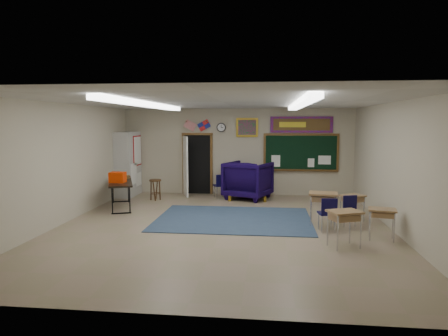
# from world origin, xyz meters

# --- Properties ---
(floor) EXTENTS (9.00, 9.00, 0.00)m
(floor) POSITION_xyz_m (0.00, 0.00, 0.00)
(floor) COLOR #88755E
(floor) RESTS_ON ground
(back_wall) EXTENTS (8.00, 0.04, 3.00)m
(back_wall) POSITION_xyz_m (0.00, 4.50, 1.50)
(back_wall) COLOR #AFA58E
(back_wall) RESTS_ON floor
(front_wall) EXTENTS (8.00, 0.04, 3.00)m
(front_wall) POSITION_xyz_m (0.00, -4.50, 1.50)
(front_wall) COLOR #AFA58E
(front_wall) RESTS_ON floor
(left_wall) EXTENTS (0.04, 9.00, 3.00)m
(left_wall) POSITION_xyz_m (-4.00, 0.00, 1.50)
(left_wall) COLOR #AFA58E
(left_wall) RESTS_ON floor
(right_wall) EXTENTS (0.04, 9.00, 3.00)m
(right_wall) POSITION_xyz_m (4.00, 0.00, 1.50)
(right_wall) COLOR #AFA58E
(right_wall) RESTS_ON floor
(ceiling) EXTENTS (8.00, 9.00, 0.04)m
(ceiling) POSITION_xyz_m (0.00, 0.00, 3.00)
(ceiling) COLOR silver
(ceiling) RESTS_ON back_wall
(area_rug) EXTENTS (4.00, 3.00, 0.02)m
(area_rug) POSITION_xyz_m (0.20, 0.80, 0.01)
(area_rug) COLOR #2D4157
(area_rug) RESTS_ON floor
(fluorescent_strips) EXTENTS (3.86, 6.00, 0.10)m
(fluorescent_strips) POSITION_xyz_m (0.00, 0.00, 2.94)
(fluorescent_strips) COLOR white
(fluorescent_strips) RESTS_ON ceiling
(doorway) EXTENTS (1.10, 0.89, 2.16)m
(doorway) POSITION_xyz_m (-1.50, 4.35, 1.06)
(doorway) COLOR black
(doorway) RESTS_ON back_wall
(chalkboard) EXTENTS (2.55, 0.14, 1.30)m
(chalkboard) POSITION_xyz_m (2.20, 4.46, 1.46)
(chalkboard) COLOR brown
(chalkboard) RESTS_ON back_wall
(bulletin_board) EXTENTS (2.10, 0.05, 0.55)m
(bulletin_board) POSITION_xyz_m (2.20, 4.47, 2.45)
(bulletin_board) COLOR red
(bulletin_board) RESTS_ON back_wall
(framed_art_print) EXTENTS (0.75, 0.05, 0.65)m
(framed_art_print) POSITION_xyz_m (0.35, 4.47, 2.35)
(framed_art_print) COLOR #A4811F
(framed_art_print) RESTS_ON back_wall
(wall_clock) EXTENTS (0.32, 0.05, 0.32)m
(wall_clock) POSITION_xyz_m (-0.55, 4.47, 2.35)
(wall_clock) COLOR black
(wall_clock) RESTS_ON back_wall
(wall_flags) EXTENTS (1.16, 0.06, 0.70)m
(wall_flags) POSITION_xyz_m (-1.40, 4.44, 2.48)
(wall_flags) COLOR red
(wall_flags) RESTS_ON back_wall
(storage_cabinet) EXTENTS (0.59, 1.25, 2.20)m
(storage_cabinet) POSITION_xyz_m (-3.71, 3.85, 1.10)
(storage_cabinet) COLOR #ACACA8
(storage_cabinet) RESTS_ON floor
(wingback_armchair) EXTENTS (1.74, 1.76, 1.25)m
(wingback_armchair) POSITION_xyz_m (0.43, 3.73, 0.62)
(wingback_armchair) COLOR black
(wingback_armchair) RESTS_ON floor
(student_chair_reading) EXTENTS (0.53, 0.53, 0.81)m
(student_chair_reading) POSITION_xyz_m (-0.51, 3.75, 0.40)
(student_chair_reading) COLOR black
(student_chair_reading) RESTS_ON floor
(student_chair_desk_a) EXTENTS (0.45, 0.45, 0.81)m
(student_chair_desk_a) POSITION_xyz_m (2.46, -0.11, 0.40)
(student_chair_desk_a) COLOR black
(student_chair_desk_a) RESTS_ON floor
(student_chair_desk_b) EXTENTS (0.48, 0.48, 0.77)m
(student_chair_desk_b) POSITION_xyz_m (3.11, 0.20, 0.39)
(student_chair_desk_b) COLOR black
(student_chair_desk_b) RESTS_ON floor
(student_desk_front_left) EXTENTS (0.74, 0.60, 0.81)m
(student_desk_front_left) POSITION_xyz_m (2.43, 0.44, 0.45)
(student_desk_front_left) COLOR #987547
(student_desk_front_left) RESTS_ON floor
(student_desk_front_right) EXTENTS (0.71, 0.67, 0.68)m
(student_desk_front_right) POSITION_xyz_m (3.24, 0.93, 0.38)
(student_desk_front_right) COLOR #987547
(student_desk_front_right) RESTS_ON floor
(student_desk_back_left) EXTENTS (0.76, 0.67, 0.75)m
(student_desk_back_left) POSITION_xyz_m (2.62, -1.30, 0.42)
(student_desk_back_left) COLOR #987547
(student_desk_back_left) RESTS_ON floor
(student_desk_back_right) EXTENTS (0.64, 0.54, 0.68)m
(student_desk_back_right) POSITION_xyz_m (3.53, -0.68, 0.38)
(student_desk_back_right) COLOR #987547
(student_desk_back_right) RESTS_ON floor
(folding_table) EXTENTS (1.29, 2.03, 1.10)m
(folding_table) POSITION_xyz_m (-3.25, 1.86, 0.44)
(folding_table) COLOR black
(folding_table) RESTS_ON floor
(wooden_stool) EXTENTS (0.38, 0.38, 0.68)m
(wooden_stool) POSITION_xyz_m (-2.55, 3.11, 0.35)
(wooden_stool) COLOR #472915
(wooden_stool) RESTS_ON floor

